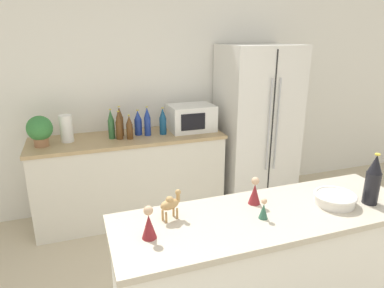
% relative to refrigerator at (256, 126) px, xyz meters
% --- Properties ---
extents(wall_back, '(8.00, 0.06, 2.55)m').
position_rel_refrigerator_xyz_m(wall_back, '(-1.15, 0.38, 0.37)').
color(wall_back, white).
rests_on(wall_back, ground_plane).
extents(back_counter, '(1.97, 0.63, 0.91)m').
position_rel_refrigerator_xyz_m(back_counter, '(-1.47, 0.05, -0.45)').
color(back_counter, silver).
rests_on(back_counter, ground_plane).
extents(refrigerator, '(0.83, 0.69, 1.81)m').
position_rel_refrigerator_xyz_m(refrigerator, '(0.00, 0.00, 0.00)').
color(refrigerator, silver).
rests_on(refrigerator, ground_plane).
extents(bar_counter, '(1.74, 0.56, 0.98)m').
position_rel_refrigerator_xyz_m(bar_counter, '(-1.02, -1.93, -0.41)').
color(bar_counter, silver).
rests_on(bar_counter, ground_plane).
extents(potted_plant, '(0.24, 0.24, 0.29)m').
position_rel_refrigerator_xyz_m(potted_plant, '(-2.30, 0.01, 0.16)').
color(potted_plant, '#9E6B47').
rests_on(potted_plant, back_counter).
extents(paper_towel_roll, '(0.12, 0.12, 0.27)m').
position_rel_refrigerator_xyz_m(paper_towel_roll, '(-2.07, 0.07, 0.13)').
color(paper_towel_roll, white).
rests_on(paper_towel_roll, back_counter).
extents(microwave, '(0.48, 0.37, 0.28)m').
position_rel_refrigerator_xyz_m(microwave, '(-0.77, 0.07, 0.14)').
color(microwave, white).
rests_on(microwave, back_counter).
extents(back_bottle_0, '(0.07, 0.07, 0.29)m').
position_rel_refrigerator_xyz_m(back_bottle_0, '(-1.57, -0.01, 0.14)').
color(back_bottle_0, brown).
rests_on(back_bottle_0, back_counter).
extents(back_bottle_1, '(0.06, 0.06, 0.30)m').
position_rel_refrigerator_xyz_m(back_bottle_1, '(-1.64, 0.04, 0.15)').
color(back_bottle_1, '#2D6033').
rests_on(back_bottle_1, back_counter).
extents(back_bottle_2, '(0.07, 0.07, 0.29)m').
position_rel_refrigerator_xyz_m(back_bottle_2, '(-1.11, 0.02, 0.14)').
color(back_bottle_2, navy).
rests_on(back_bottle_2, back_counter).
extents(back_bottle_3, '(0.08, 0.08, 0.27)m').
position_rel_refrigerator_xyz_m(back_bottle_3, '(-1.36, 0.08, 0.13)').
color(back_bottle_3, navy).
rests_on(back_bottle_3, back_counter).
extents(back_bottle_4, '(0.07, 0.07, 0.31)m').
position_rel_refrigerator_xyz_m(back_bottle_4, '(-1.27, 0.03, 0.15)').
color(back_bottle_4, navy).
rests_on(back_bottle_4, back_counter).
extents(back_bottle_5, '(0.07, 0.07, 0.31)m').
position_rel_refrigerator_xyz_m(back_bottle_5, '(-1.54, 0.10, 0.15)').
color(back_bottle_5, brown).
rests_on(back_bottle_5, back_counter).
extents(back_bottle_6, '(0.06, 0.06, 0.25)m').
position_rel_refrigerator_xyz_m(back_bottle_6, '(-1.47, -0.04, 0.12)').
color(back_bottle_6, brown).
rests_on(back_bottle_6, back_counter).
extents(wine_bottle, '(0.08, 0.08, 0.31)m').
position_rel_refrigerator_xyz_m(wine_bottle, '(-0.40, -2.02, 0.22)').
color(wine_bottle, black).
rests_on(wine_bottle, bar_counter).
extents(fruit_bowl, '(0.24, 0.24, 0.07)m').
position_rel_refrigerator_xyz_m(fruit_bowl, '(-0.60, -1.97, 0.11)').
color(fruit_bowl, white).
rests_on(fruit_bowl, bar_counter).
extents(camel_figurine, '(0.13, 0.09, 0.16)m').
position_rel_refrigerator_xyz_m(camel_figurine, '(-1.55, -1.81, 0.17)').
color(camel_figurine, tan).
rests_on(camel_figurine, bar_counter).
extents(wise_man_figurine_blue, '(0.05, 0.05, 0.12)m').
position_rel_refrigerator_xyz_m(wise_man_figurine_blue, '(-1.08, -1.97, 0.13)').
color(wise_man_figurine_blue, '#33664C').
rests_on(wise_man_figurine_blue, bar_counter).
extents(wise_man_figurine_crimson, '(0.07, 0.07, 0.17)m').
position_rel_refrigerator_xyz_m(wise_man_figurine_crimson, '(-1.04, -1.81, 0.15)').
color(wise_man_figurine_crimson, maroon).
rests_on(wise_man_figurine_crimson, bar_counter).
extents(wise_man_figurine_purple, '(0.07, 0.07, 0.17)m').
position_rel_refrigerator_xyz_m(wise_man_figurine_purple, '(-1.69, -1.95, 0.15)').
color(wise_man_figurine_purple, maroon).
rests_on(wise_man_figurine_purple, bar_counter).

